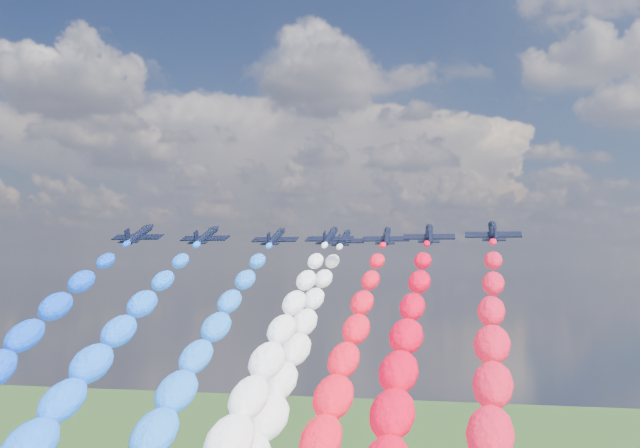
# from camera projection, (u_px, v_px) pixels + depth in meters

# --- Properties ---
(jet_0) EXTENTS (9.06, 12.13, 6.41)m
(jet_0) POSITION_uv_depth(u_px,v_px,m) (139.00, 235.00, 137.61)
(jet_0) COLOR black
(jet_1) EXTENTS (9.51, 12.45, 6.41)m
(jet_1) POSITION_uv_depth(u_px,v_px,m) (206.00, 236.00, 144.32)
(jet_1) COLOR black
(trail_1) EXTENTS (6.82, 100.39, 55.58)m
(trail_1) POSITION_uv_depth(u_px,v_px,m) (47.00, 445.00, 92.87)
(trail_1) COLOR blue
(jet_2) EXTENTS (9.18, 12.22, 6.41)m
(jet_2) POSITION_uv_depth(u_px,v_px,m) (276.00, 237.00, 151.74)
(jet_2) COLOR black
(trail_2) EXTENTS (6.82, 100.39, 55.58)m
(trail_2) POSITION_uv_depth(u_px,v_px,m) (164.00, 431.00, 100.30)
(trail_2) COLOR blue
(jet_3) EXTENTS (9.04, 12.12, 6.41)m
(jet_3) POSITION_uv_depth(u_px,v_px,m) (330.00, 236.00, 146.98)
(jet_3) COLOR black
(trail_3) EXTENTS (6.82, 100.39, 55.58)m
(trail_3) POSITION_uv_depth(u_px,v_px,m) (242.00, 440.00, 95.54)
(trail_3) COLOR white
(jet_4) EXTENTS (8.95, 12.05, 6.41)m
(jet_4) POSITION_uv_depth(u_px,v_px,m) (344.00, 239.00, 161.27)
(jet_4) COLOR black
(trail_4) EXTENTS (6.82, 100.39, 55.58)m
(trail_4) POSITION_uv_depth(u_px,v_px,m) (274.00, 417.00, 109.83)
(trail_4) COLOR white
(jet_5) EXTENTS (9.52, 12.45, 6.41)m
(jet_5) POSITION_uv_depth(u_px,v_px,m) (386.00, 237.00, 147.59)
(jet_5) COLOR black
(trail_5) EXTENTS (6.82, 100.39, 55.58)m
(trail_5) POSITION_uv_depth(u_px,v_px,m) (329.00, 439.00, 96.15)
(trail_5) COLOR red
(jet_6) EXTENTS (9.52, 12.45, 6.41)m
(jet_6) POSITION_uv_depth(u_px,v_px,m) (429.00, 234.00, 136.01)
(jet_6) COLOR black
(jet_7) EXTENTS (9.23, 12.25, 6.41)m
(jet_7) POSITION_uv_depth(u_px,v_px,m) (493.00, 232.00, 125.91)
(jet_7) COLOR black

